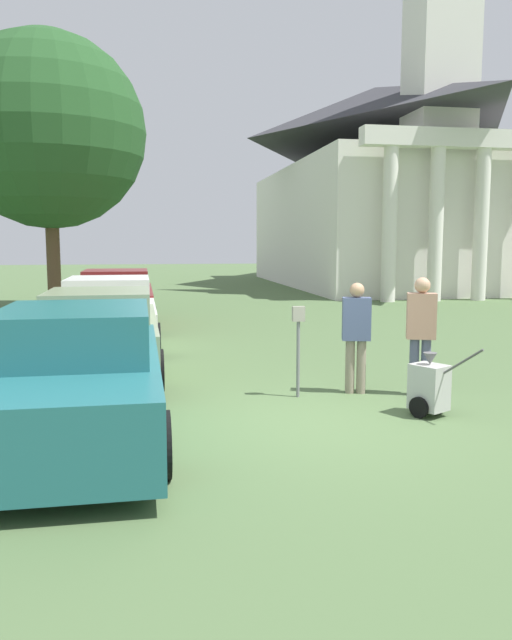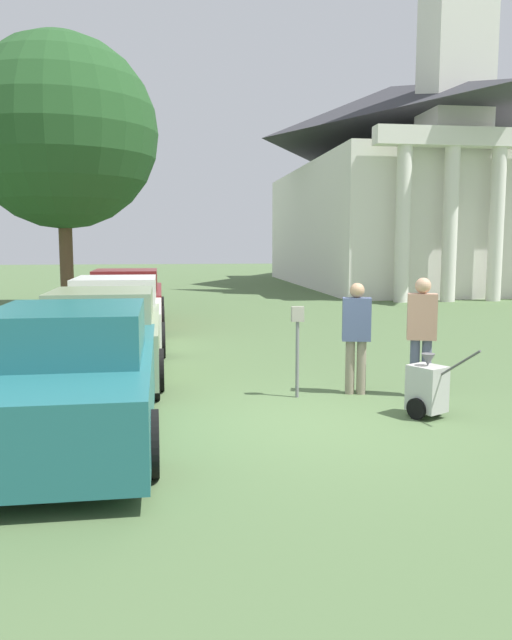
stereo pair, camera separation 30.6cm
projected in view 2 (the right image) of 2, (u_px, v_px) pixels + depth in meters
name	position (u px, v px, depth m)	size (l,w,h in m)	color
ground_plane	(306.00, 423.00, 7.92)	(120.00, 120.00, 0.00)	#4C663D
parked_car_teal	(74.00, 376.00, 7.34)	(2.02, 4.96, 1.55)	#23666B
parked_car_sage	(104.00, 335.00, 10.83)	(2.09, 4.77, 1.48)	gray
parked_car_white	(117.00, 314.00, 13.74)	(2.11, 5.18, 1.53)	silver
parked_car_maroon	(127.00, 300.00, 17.06)	(2.06, 4.89, 1.55)	maroon
parking_meter	(297.00, 334.00, 9.13)	(0.18, 0.09, 1.35)	slate
person_worker	(356.00, 331.00, 9.34)	(0.46, 0.31, 1.68)	gray
person_supervisor	(422.00, 329.00, 9.16)	(0.47, 0.34, 1.77)	#515670
equipment_cart	(427.00, 388.00, 8.15)	(0.66, 0.96, 1.00)	#B2B2AD
church	(392.00, 178.00, 32.63)	(9.70, 19.09, 24.08)	silver
shade_tree	(62.00, 133.00, 20.23)	(6.22, 6.22, 8.94)	brown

